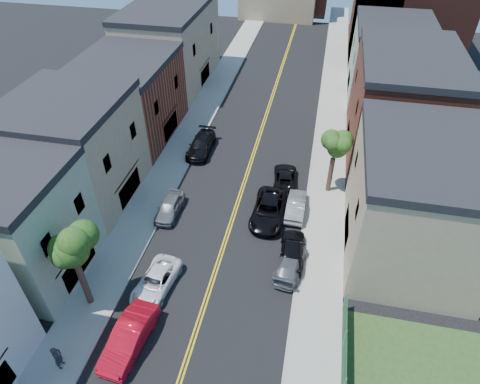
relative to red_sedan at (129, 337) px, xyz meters
The scene contains 24 objects.
sidewalk_left 28.76m from the red_sedan, 98.20° to the left, with size 3.20×100.00×0.15m, color gray.
sidewalk_right 30.77m from the red_sedan, 67.65° to the left, with size 3.20×100.00×0.15m, color gray.
curb_left 28.56m from the red_sedan, 94.72° to the left, with size 0.30×100.00×0.15m, color gray.
curb_right 30.15m from the red_sedan, 70.72° to the left, with size 0.30×100.00×0.15m, color gray.
bldg_left_palegrn 11.63m from the red_sedan, 156.42° to the left, with size 9.00×8.00×8.50m, color gray.
bldg_left_tan_near 17.27m from the red_sedan, 127.17° to the left, with size 9.00×10.00×9.00m, color #998466.
bldg_left_brick 26.68m from the red_sedan, 112.64° to the left, with size 9.00×12.00×8.00m, color brown.
bldg_left_tan_far 39.97m from the red_sedan, 104.86° to the left, with size 9.00×16.00×9.50m, color #998466.
bldg_right_tan 22.03m from the red_sedan, 34.98° to the left, with size 9.00×12.00×9.00m, color #998466.
bldg_right_brick 32.15m from the red_sedan, 56.06° to the left, with size 9.00×14.00×10.00m, color brown.
bldg_right_palegrn 44.33m from the red_sedan, 66.25° to the left, with size 9.00×12.00×8.50m, color gray.
church 59.40m from the red_sedan, 70.07° to the left, with size 16.20×14.20×22.60m.
tree_left_mid 7.44m from the red_sedan, 148.89° to the left, with size 5.20×5.20×9.29m.
tree_right_far 22.41m from the red_sedan, 57.59° to the left, with size 4.40×4.40×8.03m.
red_sedan is the anchor object (origin of this frame).
white_pickup 4.63m from the red_sedan, 90.00° to the left, with size 2.24×4.86×1.35m, color white.
grey_car_left 12.58m from the red_sedan, 97.77° to the left, with size 1.73×4.29×1.46m, color slate.
black_car_left 22.48m from the red_sedan, 94.34° to the left, with size 2.24×5.51×1.60m, color black.
grey_car_right 12.50m from the red_sedan, 41.94° to the left, with size 1.92×4.73×1.37m, color #53575B.
black_car_right 13.30m from the red_sedan, 45.65° to the left, with size 1.91×4.75×1.62m, color black.
silver_car_right 17.44m from the red_sedan, 58.74° to the left, with size 1.57×4.49×1.48m, color #A5A6AC.
dark_car_right_far 20.37m from the red_sedan, 68.10° to the left, with size 2.12×4.59×1.28m, color black.
black_suv_lane 15.35m from the red_sedan, 63.70° to the left, with size 2.70×5.87×1.63m, color black.
pedestrian_left 4.23m from the red_sedan, 147.48° to the right, with size 0.70×0.46×1.92m, color #28272F.
Camera 1 is at (5.98, -0.93, 24.53)m, focal length 30.83 mm.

